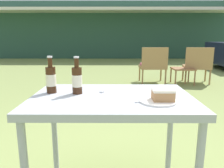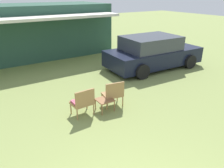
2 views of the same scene
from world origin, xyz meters
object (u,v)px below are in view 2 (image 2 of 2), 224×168
parked_car (153,53)px  garden_side_table (105,101)px  wicker_chair_plain (113,93)px  wicker_chair_cushioned (83,101)px

parked_car → garden_side_table: size_ratio=9.56×
wicker_chair_plain → garden_side_table: bearing=21.8°
wicker_chair_cushioned → wicker_chair_plain: size_ratio=1.00×
parked_car → garden_side_table: bearing=-147.1°
wicker_chair_cushioned → parked_car: bearing=-157.0°
wicker_chair_plain → garden_side_table: 0.38m
wicker_chair_plain → parked_car: bearing=-138.9°
wicker_chair_cushioned → garden_side_table: wicker_chair_cushioned is taller
parked_car → garden_side_table: (-3.87, -2.27, -0.38)m
wicker_chair_plain → garden_side_table: size_ratio=1.76×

